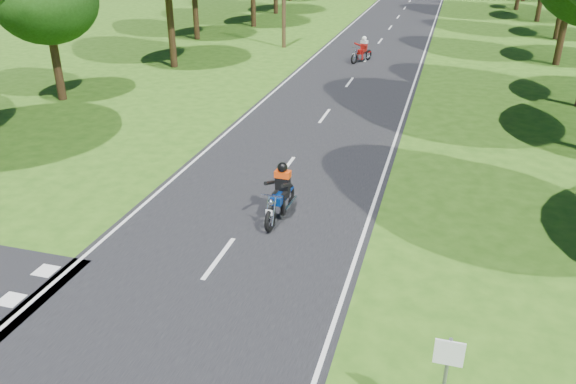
% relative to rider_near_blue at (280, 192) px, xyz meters
% --- Properties ---
extents(ground, '(160.00, 160.00, 0.00)m').
position_rel_rider_near_blue_xyz_m(ground, '(-0.85, -4.49, -0.83)').
color(ground, '#2B5212').
rests_on(ground, ground).
extents(main_road, '(7.00, 140.00, 0.02)m').
position_rel_rider_near_blue_xyz_m(main_road, '(-0.85, 45.51, -0.82)').
color(main_road, black).
rests_on(main_road, ground).
extents(road_markings, '(7.40, 140.00, 0.01)m').
position_rel_rider_near_blue_xyz_m(road_markings, '(-0.99, 43.64, -0.81)').
color(road_markings, silver).
rests_on(road_markings, main_road).
extents(road_sign, '(0.45, 0.07, 2.00)m').
position_rel_rider_near_blue_xyz_m(road_sign, '(4.65, -6.51, 0.51)').
color(road_sign, slate).
rests_on(road_sign, ground).
extents(rider_near_blue, '(0.74, 1.97, 1.62)m').
position_rel_rider_near_blue_xyz_m(rider_near_blue, '(0.00, 0.00, 0.00)').
color(rider_near_blue, navy).
rests_on(rider_near_blue, main_road).
extents(rider_far_red, '(1.31, 1.89, 1.51)m').
position_rel_rider_near_blue_xyz_m(rider_far_red, '(-1.07, 20.48, -0.06)').
color(rider_far_red, '#9C0E0C').
rests_on(rider_far_red, main_road).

